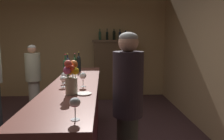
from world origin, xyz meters
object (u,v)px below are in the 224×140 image
object	(u,v)px
cheese_plate	(84,94)
display_bottle_right	(126,35)
wine_bottle_syrah	(66,67)
display_bottle_center	(114,35)
display_bottle_midright	(120,35)
flower_arrangement	(71,76)
patron_tall	(33,78)
bartender	(128,107)
wine_bottle_chardonnay	(75,63)
wine_bottle_malbec	(79,63)
display_bottle_midleft	(107,35)
display_cabinet	(113,68)
wine_glass_mid	(83,76)
bar_counter	(76,122)
wine_bottle_riesling	(68,65)
display_bottle_left	(100,35)
wine_glass_spare	(64,76)
wine_glass_front	(75,104)

from	to	relation	value
cheese_plate	display_bottle_right	size ratio (longest dim) A/B	0.58
wine_bottle_syrah	display_bottle_center	world-z (taller)	display_bottle_center
cheese_plate	display_bottle_midright	distance (m)	3.70
wine_bottle_syrah	display_bottle_right	size ratio (longest dim) A/B	1.29
flower_arrangement	patron_tall	distance (m)	2.48
display_bottle_midright	bartender	distance (m)	3.74
wine_bottle_chardonnay	display_bottle_midright	size ratio (longest dim) A/B	1.02
wine_bottle_chardonnay	patron_tall	bearing A→B (deg)	153.00
wine_bottle_malbec	display_bottle_midleft	distance (m)	2.20
display_bottle_center	display_bottle_midright	xyz separation A→B (m)	(0.16, -0.00, -0.01)
display_cabinet	display_bottle_center	bearing A→B (deg)	0.00
wine_bottle_malbec	display_bottle_midleft	bearing A→B (deg)	75.77
display_cabinet	wine_glass_mid	size ratio (longest dim) A/B	9.39
bar_counter	patron_tall	world-z (taller)	patron_tall
display_bottle_right	bartender	xyz separation A→B (m)	(-0.37, -3.65, -0.77)
display_bottle_midright	bartender	size ratio (longest dim) A/B	0.17
bar_counter	display_cabinet	xyz separation A→B (m)	(0.64, 3.02, 0.30)
display_cabinet	wine_bottle_riesling	xyz separation A→B (m)	(-0.84, -2.35, 0.38)
display_bottle_center	display_bottle_midright	bearing A→B (deg)	-0.00
wine_bottle_malbec	bartender	size ratio (longest dim) A/B	0.20
cheese_plate	display_bottle_midleft	world-z (taller)	display_bottle_midleft
display_bottle_left	patron_tall	world-z (taller)	display_bottle_left
wine_glass_mid	display_bottle_left	world-z (taller)	display_bottle_left
wine_bottle_syrah	display_bottle_center	size ratio (longest dim) A/B	1.12
wine_glass_mid	display_bottle_midleft	xyz separation A→B (m)	(0.35, 3.24, 0.53)
wine_glass_spare	display_bottle_right	distance (m)	3.28
patron_tall	wine_bottle_chardonnay	bearing A→B (deg)	18.62
wine_glass_mid	bartender	distance (m)	0.68
display_bottle_left	wine_bottle_riesling	bearing A→B (deg)	-101.51
cheese_plate	display_bottle_midright	xyz separation A→B (m)	(0.65, 3.59, 0.65)
wine_bottle_chardonnay	wine_glass_front	bearing A→B (deg)	-82.54
bar_counter	wine_bottle_chardonnay	xyz separation A→B (m)	(-0.15, 1.16, 0.66)
flower_arrangement	wine_bottle_chardonnay	bearing A→B (deg)	96.21
wine_bottle_malbec	wine_bottle_riesling	xyz separation A→B (m)	(-0.14, -0.28, 0.00)
patron_tall	flower_arrangement	bearing A→B (deg)	-17.66
wine_bottle_riesling	cheese_plate	world-z (taller)	wine_bottle_riesling
display_bottle_left	display_bottle_center	distance (m)	0.38
patron_tall	display_bottle_midright	bearing A→B (deg)	82.21
display_cabinet	display_bottle_right	xyz separation A→B (m)	(0.33, 0.00, 0.88)
display_bottle_midleft	patron_tall	distance (m)	2.26
wine_glass_front	bartender	size ratio (longest dim) A/B	0.09
bar_counter	wine_glass_mid	distance (m)	0.70
wine_bottle_syrah	wine_glass_mid	world-z (taller)	wine_bottle_syrah
wine_bottle_chardonnay	wine_glass_spare	world-z (taller)	wine_bottle_chardonnay
flower_arrangement	bartender	world-z (taller)	bartender
wine_bottle_riesling	cheese_plate	size ratio (longest dim) A/B	2.15
wine_bottle_chardonnay	display_bottle_center	size ratio (longest dim) A/B	0.98
wine_bottle_malbec	display_bottle_midright	bearing A→B (deg)	67.27
display_bottle_center	patron_tall	bearing A→B (deg)	-140.98
wine_bottle_riesling	wine_glass_spare	xyz separation A→B (m)	(0.07, -0.70, -0.05)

